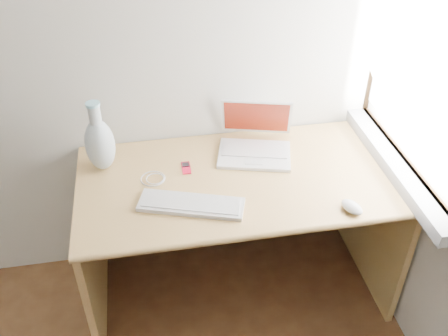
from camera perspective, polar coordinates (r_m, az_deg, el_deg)
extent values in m
cube|color=silver|center=(2.13, 23.13, 11.99)|extent=(0.01, 0.90, 1.00)
cube|color=gray|center=(2.35, 18.91, 0.31)|extent=(0.10, 0.96, 0.06)
cube|color=white|center=(2.08, 21.51, 12.73)|extent=(0.02, 0.84, 0.92)
cube|color=tan|center=(2.22, 1.91, -1.28)|extent=(1.44, 0.72, 0.03)
cube|color=tan|center=(2.46, -14.76, -9.99)|extent=(0.03, 0.68, 0.73)
cube|color=tan|center=(2.67, 16.74, -5.97)|extent=(0.03, 0.68, 0.73)
cube|color=tan|center=(2.64, 0.28, -1.15)|extent=(1.38, 0.03, 0.49)
cube|color=white|center=(2.33, 3.49, 1.53)|extent=(0.38, 0.31, 0.02)
cube|color=silver|center=(2.33, 3.50, 1.73)|extent=(0.33, 0.20, 0.00)
cube|color=white|center=(2.36, 2.96, 5.36)|extent=(0.34, 0.17, 0.21)
cube|color=maroon|center=(2.36, 2.96, 5.36)|extent=(0.32, 0.15, 0.19)
cube|color=silver|center=(2.05, -3.76, -4.19)|extent=(0.45, 0.26, 0.02)
cube|color=silver|center=(2.05, -3.77, -3.96)|extent=(0.41, 0.22, 0.00)
ellipsoid|color=white|center=(2.09, 14.42, -4.34)|extent=(0.10, 0.12, 0.04)
cube|color=#BB0D2E|center=(2.26, -4.36, 0.02)|extent=(0.04, 0.09, 0.01)
cube|color=black|center=(2.26, -4.37, 0.11)|extent=(0.03, 0.03, 0.00)
torus|color=silver|center=(2.21, -8.13, -1.21)|extent=(0.14, 0.14, 0.01)
cube|color=silver|center=(2.09, -5.02, -3.53)|extent=(0.05, 0.08, 0.01)
ellipsoid|color=silver|center=(2.25, -13.98, 2.57)|extent=(0.13, 0.13, 0.25)
cylinder|color=silver|center=(2.17, -14.57, 5.92)|extent=(0.05, 0.05, 0.10)
cylinder|color=#98DFF4|center=(2.15, -14.78, 7.06)|extent=(0.06, 0.06, 0.01)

